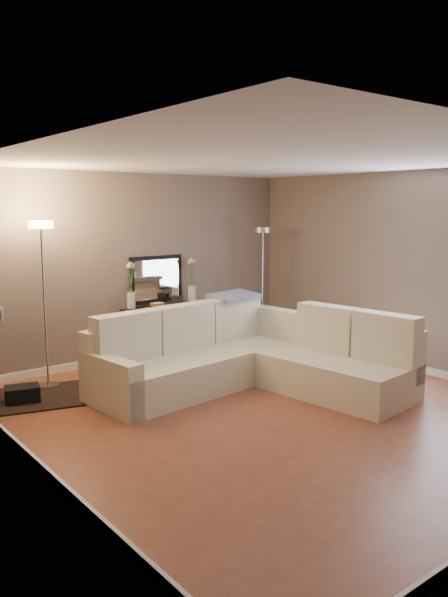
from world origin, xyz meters
TOP-DOWN VIEW (x-y plane):
  - floor at (0.00, 0.00)m, footprint 5.00×5.50m
  - ceiling at (0.00, 0.00)m, footprint 5.00×5.50m
  - wall_back at (0.00, 2.76)m, footprint 5.00×0.02m
  - wall_left at (-2.51, 0.00)m, footprint 0.02×5.50m
  - wall_right at (2.51, 0.00)m, footprint 0.02×5.50m
  - baseboard_back at (0.00, 2.73)m, footprint 5.00×0.03m
  - baseboard_left at (-2.48, 0.00)m, footprint 0.03×5.50m
  - baseboard_right at (2.48, 0.00)m, footprint 0.03×5.50m
  - switch_plate at (-2.48, 0.85)m, footprint 0.02×0.08m
  - sectional_sofa at (0.32, 0.77)m, footprint 3.02×2.72m
  - throw_blanket at (0.73, 1.50)m, footprint 0.75×0.51m
  - console_table at (0.22, 2.57)m, footprint 1.22×0.35m
  - leaning_mirror at (0.29, 2.73)m, footprint 0.86×0.06m
  - table_decor at (0.29, 2.54)m, footprint 0.51×0.12m
  - flower_vase_left at (-0.22, 2.56)m, footprint 0.14×0.11m
  - flower_vase_right at (0.80, 2.58)m, footprint 0.14×0.11m
  - floor_lamp_lit at (-1.56, 2.23)m, footprint 0.34×0.34m
  - floor_lamp_unlit at (1.87, 2.22)m, footprint 0.27×0.27m
  - charcoal_rug at (-1.76, 1.90)m, footprint 1.50×1.28m
  - black_bag at (-2.00, 1.86)m, footprint 0.42×0.35m

SIDE VIEW (x-z plane):
  - floor at x=0.00m, z-range -0.01..0.00m
  - charcoal_rug at x=-1.76m, z-range 0.00..0.02m
  - baseboard_back at x=0.00m, z-range 0.00..0.10m
  - baseboard_left at x=-2.48m, z-range 0.00..0.10m
  - baseboard_right at x=2.48m, z-range 0.00..0.10m
  - black_bag at x=-2.00m, z-range -0.05..0.19m
  - sectional_sofa at x=0.32m, z-range -0.13..0.84m
  - console_table at x=0.22m, z-range 0.05..0.79m
  - table_decor at x=0.29m, z-range 0.74..0.86m
  - throw_blanket at x=0.73m, z-range 0.93..1.02m
  - flower_vase_left at x=-0.22m, z-range 0.72..1.36m
  - flower_vase_right at x=0.80m, z-range 0.72..1.36m
  - leaning_mirror at x=0.29m, z-range 0.78..1.45m
  - switch_plate at x=-2.48m, z-range 1.14..1.26m
  - floor_lamp_unlit at x=1.87m, z-range 0.38..2.21m
  - wall_back at x=0.00m, z-range 0.00..2.60m
  - wall_left at x=-2.51m, z-range 0.00..2.60m
  - wall_right at x=2.51m, z-range 0.00..2.60m
  - floor_lamp_lit at x=-1.56m, z-range 0.41..2.39m
  - ceiling at x=0.00m, z-range 2.60..2.61m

